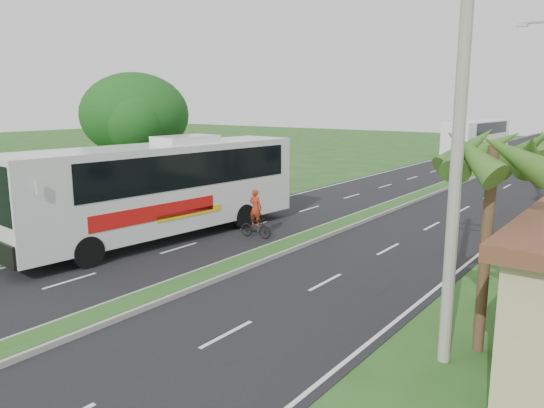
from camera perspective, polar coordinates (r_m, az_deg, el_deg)
The scene contains 11 objects.
ground at distance 16.59m, azimuth -14.18°, elevation -10.46°, with size 180.00×180.00×0.00m, color #244A1B.
road_asphalt at distance 32.57m, azimuth 14.02°, elevation 0.17°, with size 14.00×160.00×0.02m, color black.
median_strip at distance 32.55m, azimuth 14.02°, elevation 0.33°, with size 1.20×160.00×0.18m.
lane_edge_left at distance 35.61m, azimuth 4.02°, elevation 1.37°, with size 0.12×160.00×0.01m, color silver.
lane_edge_right at distance 30.72m, azimuth 25.61°, elevation -1.27°, with size 0.12×160.00×0.01m, color silver.
palm_verge_a at distance 13.08m, azimuth 22.68°, elevation 4.73°, with size 2.40×2.40×5.45m.
shade_tree at distance 31.20m, azimuth -14.64°, elevation 8.96°, with size 6.30×6.00×7.54m.
utility_pole_a at distance 12.19m, azimuth 19.55°, elevation 8.94°, with size 1.60×0.28×11.00m.
coach_bus_main at distance 23.42m, azimuth -11.62°, elevation 2.15°, with size 4.12×13.98×4.45m.
coach_bus_far at distance 62.43m, azimuth 21.18°, elevation 6.82°, with size 3.63×13.16×3.79m.
motorcyclist at distance 23.33m, azimuth -1.77°, elevation -1.74°, with size 1.59×0.60×2.20m.
Camera 1 is at (12.09, -9.64, 6.00)m, focal length 35.00 mm.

